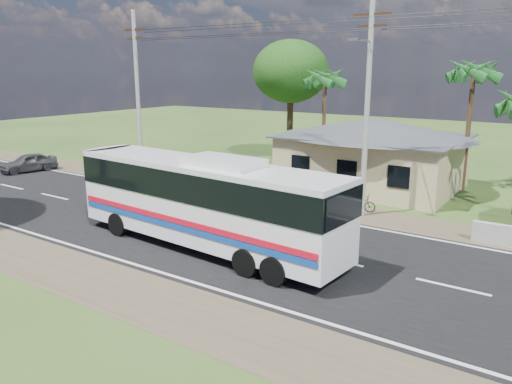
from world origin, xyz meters
TOP-DOWN VIEW (x-y plane):
  - ground at (0.00, 0.00)m, footprint 120.00×120.00m
  - road at (0.00, 0.00)m, footprint 120.00×16.00m
  - house at (1.00, 13.00)m, footprint 12.40×10.00m
  - utility_poles at (2.67, 6.49)m, footprint 32.80×2.22m
  - palm_mid at (6.00, 15.50)m, footprint 2.80×2.80m
  - palm_far at (-4.00, 16.00)m, footprint 2.80×2.80m
  - tree_behind_house at (-8.00, 18.00)m, footprint 6.00×6.00m
  - coach_bus at (-0.55, -1.74)m, footprint 12.95×3.62m
  - motorcycle at (2.57, 7.16)m, footprint 1.82×0.81m
  - small_car at (-21.69, 3.55)m, footprint 2.40×4.19m

SIDE VIEW (x-z plane):
  - ground at x=0.00m, z-range 0.00..0.00m
  - road at x=0.00m, z-range -0.01..0.02m
  - motorcycle at x=2.57m, z-range 0.00..0.93m
  - small_car at x=-21.69m, z-range 0.00..1.34m
  - coach_bus at x=-0.55m, z-range 0.28..4.25m
  - house at x=1.00m, z-range 0.14..5.14m
  - utility_poles at x=2.67m, z-range 0.27..11.27m
  - palm_far at x=-4.00m, z-range 2.83..10.53m
  - tree_behind_house at x=-8.00m, z-range 2.31..11.92m
  - palm_mid at x=6.00m, z-range 3.06..11.26m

